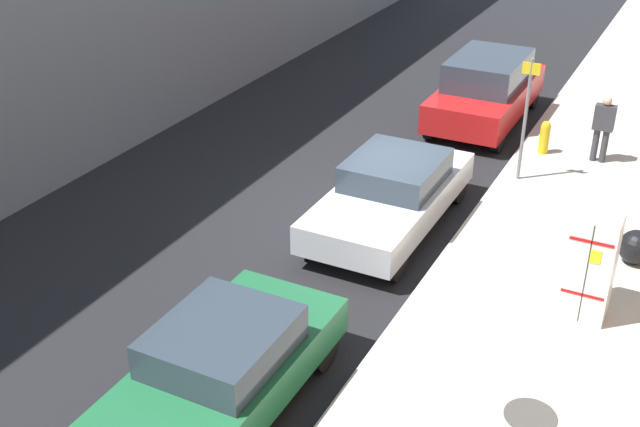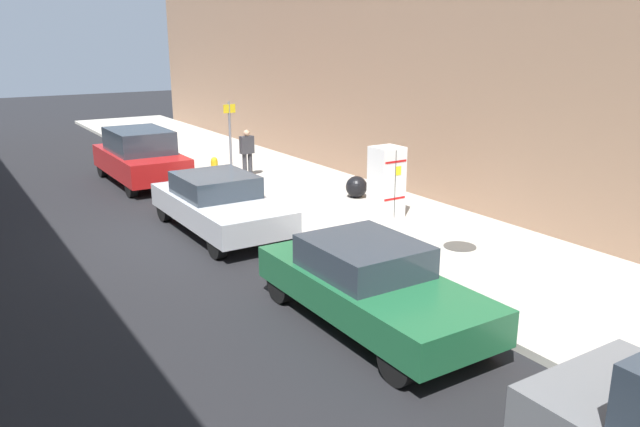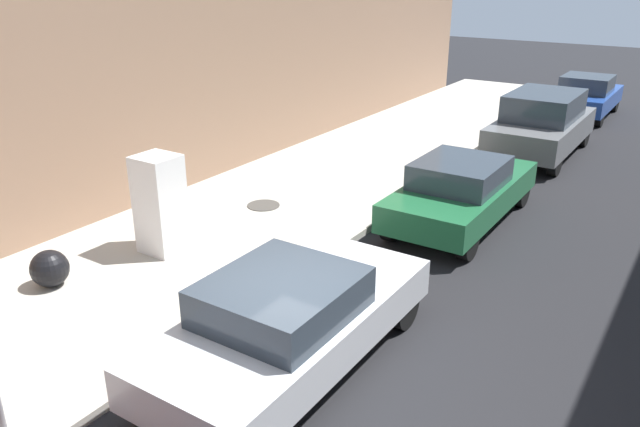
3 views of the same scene
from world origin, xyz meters
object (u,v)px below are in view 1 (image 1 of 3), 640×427
fire_hydrant (545,137)px  parked_sedan_silver (391,193)px  discarded_refrigerator (590,264)px  parked_suv_red (486,89)px  parked_sedan_green (217,374)px  street_sign_post (526,114)px  trash_bag (636,247)px  pedestrian_walking_far (603,125)px

fire_hydrant → parked_sedan_silver: parked_sedan_silver is taller
discarded_refrigerator → fire_hydrant: bearing=-71.3°
discarded_refrigerator → parked_suv_red: discarded_refrigerator is taller
parked_sedan_green → street_sign_post: bearing=-100.8°
fire_hydrant → street_sign_post: bearing=84.7°
street_sign_post → fire_hydrant: street_sign_post is taller
street_sign_post → trash_bag: size_ratio=4.31×
street_sign_post → parked_sedan_green: bearing=79.2°
parked_sedan_silver → discarded_refrigerator: bearing=159.5°
discarded_refrigerator → pedestrian_walking_far: 6.18m
trash_bag → discarded_refrigerator: bearing=75.5°
street_sign_post → parked_sedan_silver: street_sign_post is taller
trash_bag → parked_suv_red: parked_suv_red is taller
fire_hydrant → discarded_refrigerator: bearing=108.7°
discarded_refrigerator → parked_sedan_green: discarded_refrigerator is taller
discarded_refrigerator → parked_sedan_green: bearing=49.1°
trash_bag → fire_hydrant: bearing=-57.9°
parked_suv_red → trash_bag: bearing=128.1°
street_sign_post → trash_bag: street_sign_post is taller
parked_sedan_green → parked_sedan_silver: bearing=-90.0°
fire_hydrant → pedestrian_walking_far: bearing=-175.0°
fire_hydrant → parked_sedan_silver: 4.92m
discarded_refrigerator → trash_bag: discarded_refrigerator is taller
discarded_refrigerator → fire_hydrant: 6.37m
discarded_refrigerator → pedestrian_walking_far: size_ratio=1.18×
discarded_refrigerator → fire_hydrant: size_ratio=2.32×
pedestrian_walking_far → discarded_refrigerator: bearing=157.5°
trash_bag → street_sign_post: bearing=-42.3°
fire_hydrant → pedestrian_walking_far: (-1.19, -0.10, 0.46)m
street_sign_post → pedestrian_walking_far: street_sign_post is taller
street_sign_post → parked_sedan_green: 9.09m
pedestrian_walking_far → parked_sedan_silver: (3.04, 4.66, -0.28)m
street_sign_post → fire_hydrant: 1.93m
discarded_refrigerator → fire_hydrant: discarded_refrigerator is taller
pedestrian_walking_far → parked_sedan_silver: pedestrian_walking_far is taller
street_sign_post → parked_suv_red: 3.65m
street_sign_post → parked_suv_red: street_sign_post is taller
street_sign_post → fire_hydrant: size_ratio=3.42×
parked_sedan_green → pedestrian_walking_far: bearing=-106.0°
pedestrian_walking_far → parked_sedan_green: (3.04, 10.60, -0.28)m
parked_sedan_silver → parked_sedan_green: bearing=90.0°
discarded_refrigerator → fire_hydrant: (2.04, -6.01, -0.50)m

